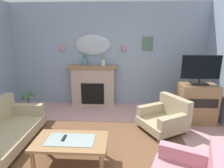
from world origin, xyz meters
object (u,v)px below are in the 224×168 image
wall_mirror (93,45)px  wall_sconce_right (124,47)px  wall_sconce_left (62,47)px  potted_plant_small_fern (28,100)px  armchair_by_coffee_table (165,117)px  tv_flatscreen (201,69)px  mantel_vase_right (103,60)px  tv_remote (64,138)px  fireplace (93,86)px  mantel_vase_centre (85,60)px  framed_picture (148,44)px  tv_cabinet (196,103)px  coffee_table (71,143)px

wall_mirror → wall_sconce_right: wall_mirror is taller
wall_sconce_left → potted_plant_small_fern: bearing=-142.9°
armchair_by_coffee_table → potted_plant_small_fern: (-3.41, 0.85, -0.01)m
wall_mirror → tv_flatscreen: size_ratio=1.14×
mantel_vase_right → tv_remote: 2.68m
tv_remote → armchair_by_coffee_table: 2.15m
fireplace → mantel_vase_centre: (-0.20, -0.03, 0.75)m
wall_mirror → wall_sconce_left: size_ratio=6.86×
armchair_by_coffee_table → wall_sconce_right: bearing=121.3°
framed_picture → tv_remote: (-1.55, -2.69, -1.30)m
wall_mirror → armchair_by_coffee_table: size_ratio=0.87×
wall_mirror → wall_sconce_right: (0.85, -0.05, -0.05)m
tv_cabinet → tv_flatscreen: bearing=-90.0°
mantel_vase_right → wall_mirror: 0.53m
fireplace → potted_plant_small_fern: fireplace is taller
mantel_vase_right → tv_remote: size_ratio=2.07×
tv_cabinet → tv_flatscreen: 0.80m
tv_remote → tv_flatscreen: size_ratio=0.19×
mantel_vase_right → tv_flatscreen: 2.41m
fireplace → wall_mirror: 1.15m
coffee_table → tv_remote: 0.13m
wall_sconce_right → tv_remote: size_ratio=0.88×
mantel_vase_centre → coffee_table: bearing=-84.2°
framed_picture → armchair_by_coffee_table: (0.24, -1.52, -1.44)m
wall_sconce_right → mantel_vase_right: bearing=-167.7°
potted_plant_small_fern → wall_sconce_left: bearing=37.1°
wall_sconce_right → armchair_by_coffee_table: (0.89, -1.46, -1.35)m
mantel_vase_centre → coffee_table: mantel_vase_centre is taller
coffee_table → tv_remote: (-0.11, 0.03, 0.07)m
wall_sconce_right → fireplace: bearing=-173.8°
tv_cabinet → tv_flatscreen: (0.00, -0.02, 0.80)m
coffee_table → tv_cabinet: 3.01m
framed_picture → tv_remote: framed_picture is taller
tv_remote → potted_plant_small_fern: potted_plant_small_fern is taller
coffee_table → armchair_by_coffee_table: size_ratio=0.99×
mantel_vase_centre → armchair_by_coffee_table: mantel_vase_centre is taller
fireplace → wall_sconce_right: (0.85, 0.09, 1.09)m
wall_sconce_left → coffee_table: 3.09m
wall_sconce_right → armchair_by_coffee_table: size_ratio=0.13×
framed_picture → potted_plant_small_fern: framed_picture is taller
wall_sconce_left → coffee_table: bearing=-71.2°
mantel_vase_right → tv_cabinet: mantel_vase_right is taller
fireplace → tv_remote: fireplace is taller
wall_sconce_left → tv_flatscreen: bearing=-16.4°
armchair_by_coffee_table → tv_flatscreen: 1.32m
tv_flatscreen → potted_plant_small_fern: (-4.21, 0.38, -0.95)m
wall_sconce_right → framed_picture: size_ratio=0.39×
mantel_vase_centre → tv_flatscreen: bearing=-17.8°
tv_flatscreen → tv_cabinet: bearing=90.0°
mantel_vase_right → tv_cabinet: size_ratio=0.37×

